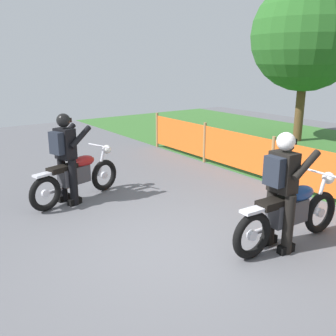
# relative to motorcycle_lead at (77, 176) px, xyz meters

# --- Properties ---
(ground) EXTENTS (24.00, 24.00, 0.02)m
(ground) POSITION_rel_motorcycle_lead_xyz_m (2.63, 0.43, -0.48)
(ground) COLOR #5B5B60
(barrier_fence) EXTENTS (11.18, 0.08, 1.05)m
(barrier_fence) POSITION_rel_motorcycle_lead_xyz_m (2.63, 3.80, 0.07)
(barrier_fence) COLOR #997547
(barrier_fence) RESTS_ON ground
(tree_leftmost) EXTENTS (3.41, 3.41, 5.02)m
(tree_leftmost) POSITION_rel_motorcycle_lead_xyz_m (-1.00, 8.08, 2.83)
(tree_leftmost) COLOR brown
(tree_leftmost) RESTS_ON ground
(motorcycle_lead) EXTENTS (0.82, 2.00, 0.97)m
(motorcycle_lead) POSITION_rel_motorcycle_lead_xyz_m (0.00, 0.00, 0.00)
(motorcycle_lead) COLOR black
(motorcycle_lead) RESTS_ON ground
(motorcycle_trailing) EXTENTS (0.63, 2.13, 1.01)m
(motorcycle_trailing) POSITION_rel_motorcycle_lead_xyz_m (3.53, 1.78, 0.02)
(motorcycle_trailing) COLOR black
(motorcycle_trailing) RESTS_ON ground
(rider_lead) EXTENTS (0.66, 0.76, 1.69)m
(rider_lead) POSITION_rel_motorcycle_lead_xyz_m (0.07, -0.21, 0.48)
(rider_lead) COLOR black
(rider_lead) RESTS_ON ground
(rider_trailing) EXTENTS (0.56, 0.69, 1.69)m
(rider_trailing) POSITION_rel_motorcycle_lead_xyz_m (3.52, 1.55, 0.48)
(rider_trailing) COLOR black
(rider_trailing) RESTS_ON ground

